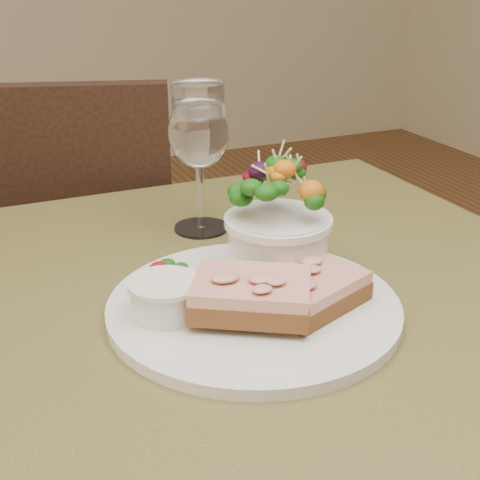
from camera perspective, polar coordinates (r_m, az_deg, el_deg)
name	(u,v)px	position (r m, az deg, el deg)	size (l,w,h in m)	color
cafe_table	(242,390)	(0.74, 0.15, -12.67)	(0.80, 0.80, 0.75)	#45391D
chair_far	(77,364)	(1.45, -13.74, -10.23)	(0.53, 0.53, 0.90)	black
dinner_plate	(254,307)	(0.67, 1.18, -5.73)	(0.29, 0.29, 0.01)	white
sandwich_front	(309,290)	(0.66, 5.91, -4.25)	(0.13, 0.11, 0.03)	#4F2D15
sandwich_back	(252,294)	(0.63, 1.00, -4.66)	(0.14, 0.13, 0.03)	#4F2D15
ramekin	(165,296)	(0.64, -6.40, -4.77)	(0.07, 0.07, 0.04)	white
salad_bowl	(278,218)	(0.71, 3.29, 1.88)	(0.11, 0.11, 0.13)	white
garnish	(166,270)	(0.72, -6.37, -2.58)	(0.05, 0.04, 0.02)	#0C3D0B
wine_glass	(199,137)	(0.83, -3.53, 8.81)	(0.08, 0.08, 0.18)	white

